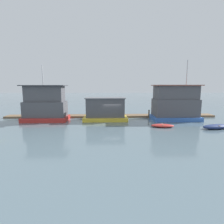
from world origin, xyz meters
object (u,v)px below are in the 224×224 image
(houseboat_red, at_px, (45,105))
(houseboat_yellow, at_px, (105,110))
(dinghy_navy, at_px, (216,127))
(houseboat_blue, at_px, (175,104))
(mooring_post_near_left, at_px, (149,114))
(mooring_post_far_right, at_px, (156,114))
(mooring_post_far_left, at_px, (122,114))
(dinghy_red, at_px, (163,126))

(houseboat_red, xyz_separation_m, houseboat_yellow, (8.65, 0.08, -0.77))
(dinghy_navy, bearing_deg, houseboat_blue, 115.77)
(mooring_post_near_left, bearing_deg, houseboat_yellow, -167.07)
(mooring_post_near_left, xyz_separation_m, mooring_post_far_right, (1.11, 0.00, 0.03))
(houseboat_yellow, xyz_separation_m, dinghy_navy, (13.19, -5.72, -1.29))
(houseboat_yellow, height_order, mooring_post_near_left, houseboat_yellow)
(houseboat_red, height_order, mooring_post_far_left, houseboat_red)
(dinghy_navy, distance_m, mooring_post_far_right, 8.96)
(houseboat_blue, relative_size, mooring_post_near_left, 6.73)
(dinghy_red, bearing_deg, mooring_post_far_left, 125.47)
(houseboat_yellow, distance_m, houseboat_blue, 10.44)
(dinghy_red, xyz_separation_m, mooring_post_far_right, (0.95, 6.30, 0.48))
(houseboat_blue, xyz_separation_m, dinghy_navy, (2.79, -5.79, -2.17))
(houseboat_red, distance_m, mooring_post_far_right, 16.82)
(houseboat_red, distance_m, houseboat_blue, 19.05)
(houseboat_blue, xyz_separation_m, mooring_post_far_left, (-7.84, 1.51, -1.71))
(mooring_post_far_right, bearing_deg, dinghy_red, -98.62)
(houseboat_blue, relative_size, dinghy_red, 3.03)
(houseboat_yellow, relative_size, mooring_post_far_right, 4.71)
(houseboat_blue, height_order, mooring_post_far_right, houseboat_blue)
(houseboat_red, relative_size, mooring_post_near_left, 6.09)
(dinghy_red, xyz_separation_m, mooring_post_far_left, (-4.49, 6.30, 0.53))
(houseboat_red, distance_m, mooring_post_near_left, 15.73)
(houseboat_blue, bearing_deg, mooring_post_near_left, 156.60)
(houseboat_yellow, bearing_deg, houseboat_blue, 0.38)
(houseboat_red, xyz_separation_m, mooring_post_far_left, (11.21, 1.66, -1.60))
(houseboat_blue, xyz_separation_m, mooring_post_near_left, (-3.50, 1.51, -1.79))
(mooring_post_far_right, xyz_separation_m, mooring_post_far_left, (-5.44, 0.00, 0.05))
(houseboat_blue, bearing_deg, dinghy_navy, -64.23)
(houseboat_red, bearing_deg, dinghy_navy, -14.48)
(dinghy_red, height_order, mooring_post_far_right, mooring_post_far_right)
(houseboat_blue, relative_size, mooring_post_far_left, 5.96)
(houseboat_yellow, distance_m, mooring_post_near_left, 7.14)
(mooring_post_far_right, bearing_deg, houseboat_yellow, -168.81)
(mooring_post_far_left, bearing_deg, mooring_post_far_right, 0.00)
(houseboat_yellow, height_order, mooring_post_far_left, houseboat_yellow)
(houseboat_red, bearing_deg, mooring_post_far_left, 8.43)
(mooring_post_near_left, bearing_deg, mooring_post_far_left, 180.00)
(dinghy_red, distance_m, mooring_post_far_right, 6.39)
(houseboat_yellow, relative_size, dinghy_red, 2.22)
(houseboat_yellow, xyz_separation_m, mooring_post_near_left, (6.90, 1.58, -0.91))
(dinghy_red, distance_m, dinghy_navy, 6.22)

